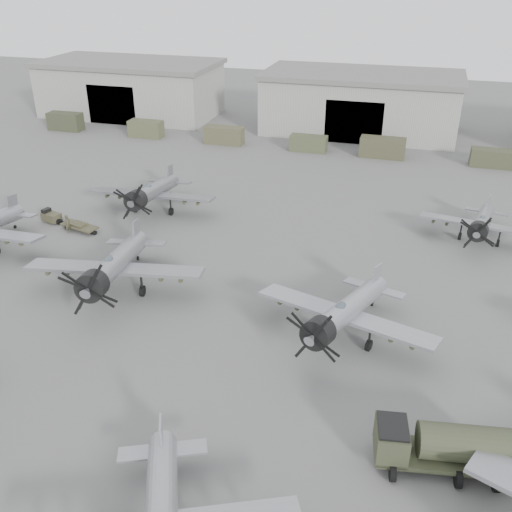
{
  "coord_description": "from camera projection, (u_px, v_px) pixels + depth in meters",
  "views": [
    {
      "loc": [
        9.21,
        -25.09,
        23.57
      ],
      "look_at": [
        -2.09,
        13.45,
        2.5
      ],
      "focal_mm": 40.0,
      "sensor_mm": 36.0,
      "label": 1
    }
  ],
  "objects": [
    {
      "name": "support_truck_4",
      "position": [
        382.0,
        147.0,
        75.29
      ],
      "size": [
        5.9,
        2.2,
        2.62
      ],
      "primitive_type": "cube",
      "color": "#3F3F29",
      "rests_on": "ground"
    },
    {
      "name": "support_truck_5",
      "position": [
        494.0,
        158.0,
        71.92
      ],
      "size": [
        5.75,
        2.2,
        2.22
      ],
      "primitive_type": "cube",
      "color": "#3A3D28",
      "rests_on": "ground"
    },
    {
      "name": "support_truck_3",
      "position": [
        308.0,
        143.0,
        77.9
      ],
      "size": [
        5.02,
        2.2,
        2.07
      ],
      "primitive_type": "cube",
      "color": "#42482F",
      "rests_on": "ground"
    },
    {
      "name": "aircraft_mid_1",
      "position": [
        113.0,
        267.0,
        43.74
      ],
      "size": [
        14.0,
        12.6,
        5.56
      ],
      "rotation": [
        0.0,
        0.0,
        0.18
      ],
      "color": "gray",
      "rests_on": "ground"
    },
    {
      "name": "fuel_tanker",
      "position": [
        443.0,
        444.0,
        29.04
      ],
      "size": [
        7.33,
        4.03,
        2.72
      ],
      "rotation": [
        0.0,
        0.0,
        0.16
      ],
      "color": "#333925",
      "rests_on": "ground"
    },
    {
      "name": "aircraft_mid_2",
      "position": [
        344.0,
        313.0,
        38.36
      ],
      "size": [
        12.86,
        11.58,
        5.14
      ],
      "rotation": [
        0.0,
        0.0,
        -0.29
      ],
      "color": "#9B9DA3",
      "rests_on": "ground"
    },
    {
      "name": "ground",
      "position": [
        227.0,
        396.0,
        34.57
      ],
      "size": [
        220.0,
        220.0,
        0.0
      ],
      "primitive_type": "plane",
      "color": "#5B5B59",
      "rests_on": "ground"
    },
    {
      "name": "support_truck_1",
      "position": [
        146.0,
        129.0,
        83.9
      ],
      "size": [
        4.96,
        2.2,
        2.4
      ],
      "primitive_type": "cube",
      "color": "#484B31",
      "rests_on": "ground"
    },
    {
      "name": "tug_trailer",
      "position": [
        62.0,
        220.0,
        56.36
      ],
      "size": [
        6.81,
        2.86,
        1.35
      ],
      "rotation": [
        0.0,
        0.0,
        -0.25
      ],
      "color": "#413F2B",
      "rests_on": "ground"
    },
    {
      "name": "support_truck_2",
      "position": [
        224.0,
        135.0,
        80.87
      ],
      "size": [
        5.52,
        2.2,
        2.4
      ],
      "primitive_type": "cube",
      "color": "#48472F",
      "rests_on": "ground"
    },
    {
      "name": "ground_crew",
      "position": [
        68.0,
        224.0,
        54.63
      ],
      "size": [
        0.53,
        0.72,
        1.83
      ],
      "primitive_type": "imported",
      "rotation": [
        0.0,
        0.0,
        1.42
      ],
      "color": "#3C3A27",
      "rests_on": "ground"
    },
    {
      "name": "support_truck_0",
      "position": [
        66.0,
        121.0,
        87.22
      ],
      "size": [
        5.24,
        2.2,
        2.63
      ],
      "primitive_type": "cube",
      "color": "#333925",
      "rests_on": "ground"
    },
    {
      "name": "hangar_center",
      "position": [
        361.0,
        102.0,
        85.19
      ],
      "size": [
        29.0,
        14.8,
        8.7
      ],
      "color": "#A0A096",
      "rests_on": "ground"
    },
    {
      "name": "hangar_left",
      "position": [
        131.0,
        88.0,
        94.66
      ],
      "size": [
        29.0,
        14.8,
        8.7
      ],
      "color": "#A0A096",
      "rests_on": "ground"
    },
    {
      "name": "aircraft_far_1",
      "position": [
        482.0,
        223.0,
        52.08
      ],
      "size": [
        11.28,
        10.15,
        4.48
      ],
      "rotation": [
        0.0,
        0.0,
        -0.18
      ],
      "color": "gray",
      "rests_on": "ground"
    },
    {
      "name": "aircraft_far_0",
      "position": [
        151.0,
        193.0,
        58.02
      ],
      "size": [
        12.95,
        11.65,
        5.17
      ],
      "rotation": [
        0.0,
        0.0,
        0.08
      ],
      "color": "gray",
      "rests_on": "ground"
    }
  ]
}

